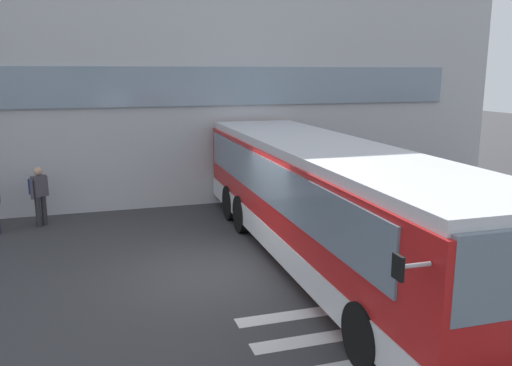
# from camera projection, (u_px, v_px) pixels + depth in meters

# --- Properties ---
(ground_plane) EXTENTS (80.00, 90.00, 0.02)m
(ground_plane) POSITION_uv_depth(u_px,v_px,m) (216.00, 273.00, 11.27)
(ground_plane) COLOR #353538
(ground_plane) RESTS_ON ground
(bay_paint_stripes) EXTENTS (4.40, 3.96, 0.01)m
(bay_paint_stripes) POSITION_uv_depth(u_px,v_px,m) (407.00, 356.00, 7.92)
(bay_paint_stripes) COLOR silver
(bay_paint_stripes) RESTS_ON ground
(terminal_building) EXTENTS (25.25, 13.80, 7.88)m
(terminal_building) POSITION_uv_depth(u_px,v_px,m) (133.00, 80.00, 21.13)
(terminal_building) COLOR #B7B7BC
(terminal_building) RESTS_ON ground
(bus_main_foreground) EXTENTS (3.20, 12.46, 2.70)m
(bus_main_foreground) POSITION_uv_depth(u_px,v_px,m) (326.00, 205.00, 11.58)
(bus_main_foreground) COLOR red
(bus_main_foreground) RESTS_ON ground
(passenger_by_doorway) EXTENTS (0.51, 0.51, 1.68)m
(passenger_by_doorway) POSITION_uv_depth(u_px,v_px,m) (39.00, 192.00, 14.55)
(passenger_by_doorway) COLOR #2D2D33
(passenger_by_doorway) RESTS_ON ground
(safety_bollard_yellow) EXTENTS (0.18, 0.18, 0.90)m
(safety_bollard_yellow) POSITION_uv_depth(u_px,v_px,m) (266.00, 205.00, 15.21)
(safety_bollard_yellow) COLOR yellow
(safety_bollard_yellow) RESTS_ON ground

